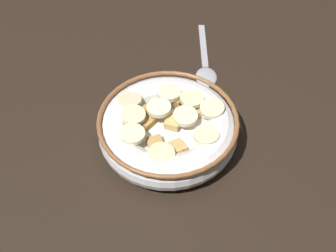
% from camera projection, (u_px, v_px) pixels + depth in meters
% --- Properties ---
extents(ground_plane, '(0.90, 0.90, 0.02)m').
position_uv_depth(ground_plane, '(168.00, 145.00, 0.63)').
color(ground_plane, black).
extents(cereal_bowl, '(0.18, 0.18, 0.05)m').
position_uv_depth(cereal_bowl, '(168.00, 128.00, 0.60)').
color(cereal_bowl, white).
rests_on(cereal_bowl, ground_plane).
extents(spoon, '(0.15, 0.06, 0.01)m').
position_uv_depth(spoon, '(206.00, 67.00, 0.71)').
color(spoon, '#A5A5AD').
rests_on(spoon, ground_plane).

